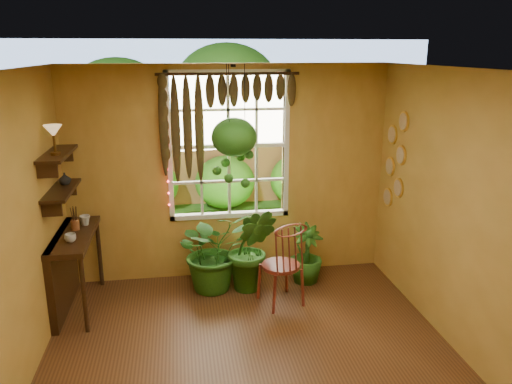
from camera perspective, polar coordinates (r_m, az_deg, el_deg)
floor at (r=4.80m, az=0.14°, el=-20.55°), size 4.50×4.50×0.00m
ceiling at (r=3.86m, az=0.17°, el=13.66°), size 4.50×4.50×0.00m
wall_back at (r=6.27m, az=-3.07°, el=2.07°), size 4.00×0.00×4.00m
wall_left at (r=4.33m, az=-27.19°, el=-6.26°), size 0.00×4.50×4.50m
wall_right at (r=4.85m, az=24.22°, el=-3.56°), size 0.00×4.50×4.50m
window at (r=6.23m, az=-3.15°, el=5.27°), size 1.52×0.10×1.86m
valance_vine at (r=6.02m, az=-3.93°, el=10.43°), size 1.70×0.12×1.10m
string_lights at (r=6.10m, az=-10.22°, el=5.29°), size 0.03×0.03×1.54m
wall_plates at (r=6.30m, az=15.59°, el=3.44°), size 0.04×0.32×1.10m
counter_ledge at (r=6.02m, az=-20.83°, el=-7.63°), size 0.40×1.20×0.90m
shelf_lower at (r=5.74m, az=-21.33°, el=0.18°), size 0.25×0.90×0.04m
shelf_upper at (r=5.65m, az=-21.74°, el=4.08°), size 0.25×0.90×0.04m
backyard at (r=10.83m, az=-4.35°, el=7.60°), size 14.00×10.00×12.00m
windsor_chair at (r=5.82m, az=3.00°, el=-9.61°), size 0.56×0.57×1.18m
potted_plant_left at (r=6.12m, az=-4.87°, el=-6.61°), size 1.12×1.05×1.02m
potted_plant_mid at (r=6.06m, az=-0.50°, el=-6.55°), size 0.69×0.61×1.06m
potted_plant_right at (r=6.36m, az=5.72°, el=-7.05°), size 0.54×0.54×0.75m
hanging_basket at (r=5.89m, az=-2.52°, el=5.96°), size 0.54×0.54×1.43m
cup_a at (r=5.62m, az=-20.44°, el=-4.94°), size 0.16×0.16×0.09m
cup_b at (r=6.09m, az=-18.97°, el=-3.08°), size 0.15×0.15×0.11m
brush_jar at (r=5.95m, az=-20.02°, el=-2.87°), size 0.09×0.09×0.34m
shelf_vase at (r=5.89m, az=-21.02°, el=1.43°), size 0.15×0.15×0.13m
tiffany_lamp at (r=5.47m, az=-22.16°, el=6.28°), size 0.18×0.18×0.31m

